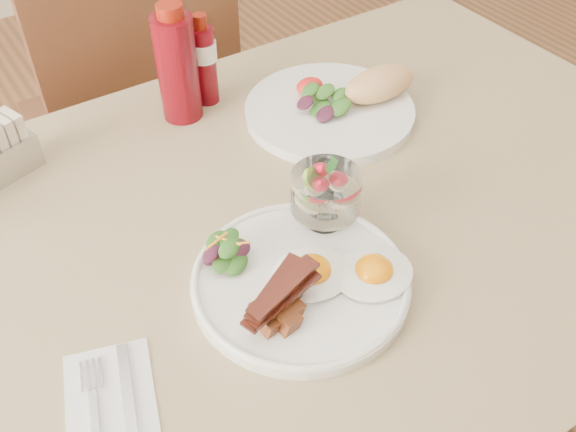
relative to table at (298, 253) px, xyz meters
name	(u,v)px	position (x,y,z in m)	size (l,w,h in m)	color
table	(298,253)	(0.00, 0.00, 0.00)	(1.33, 0.88, 0.75)	#57311B
chair_far	(138,119)	(0.00, 0.66, -0.14)	(0.42, 0.42, 0.93)	#57311B
main_plate	(301,282)	(-0.08, -0.12, 0.10)	(0.28, 0.28, 0.02)	white
fried_eggs	(343,271)	(-0.03, -0.15, 0.11)	(0.18, 0.14, 0.03)	white
bacon_potato_pile	(280,302)	(-0.13, -0.15, 0.13)	(0.12, 0.08, 0.05)	maroon
side_salad	(227,253)	(-0.14, -0.04, 0.12)	(0.07, 0.07, 0.04)	#1A4312
fruit_cup	(326,192)	(0.01, -0.05, 0.16)	(0.10, 0.10, 0.10)	white
second_plate	(341,103)	(0.20, 0.17, 0.11)	(0.31, 0.29, 0.07)	white
ketchup_bottle	(177,66)	(-0.03, 0.31, 0.18)	(0.08, 0.08, 0.20)	#5C050D
hot_sauce_bottle	(204,61)	(0.03, 0.33, 0.17)	(0.05, 0.05, 0.16)	#5C050D
sugar_caddy	(0,152)	(-0.33, 0.32, 0.13)	(0.11, 0.09, 0.09)	#B4B4B9
napkin_cutlery	(113,413)	(-0.35, -0.16, 0.09)	(0.14, 0.20, 0.01)	white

